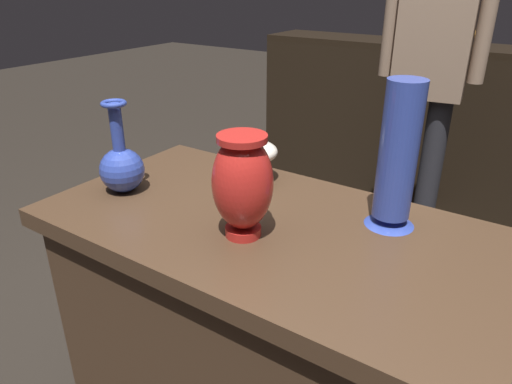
{
  "coord_description": "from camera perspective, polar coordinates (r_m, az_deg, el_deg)",
  "views": [
    {
      "loc": [
        0.57,
        -0.9,
        1.38
      ],
      "look_at": [
        -0.01,
        -0.04,
        0.9
      ],
      "focal_mm": 33.16,
      "sensor_mm": 36.0,
      "label": 1
    }
  ],
  "objects": [
    {
      "name": "vase_tall_behind",
      "position": [
        1.43,
        -0.16,
        4.75
      ],
      "size": [
        0.14,
        0.14,
        0.12
      ],
      "color": "silver",
      "rests_on": "display_plinth"
    },
    {
      "name": "vase_left_accent",
      "position": [
        1.18,
        16.67,
        3.67
      ],
      "size": [
        0.12,
        0.12,
        0.37
      ],
      "color": "#2D429E",
      "rests_on": "display_plinth"
    },
    {
      "name": "display_plinth",
      "position": [
        1.45,
        1.3,
        -17.52
      ],
      "size": [
        1.2,
        0.64,
        0.8
      ],
      "color": "#422D1E",
      "rests_on": "ground_plane"
    },
    {
      "name": "back_display_shelf",
      "position": [
        3.28,
        22.91,
        7.25
      ],
      "size": [
        2.6,
        0.4,
        0.99
      ],
      "color": "black",
      "rests_on": "ground_plane"
    },
    {
      "name": "shelf_vase_center",
      "position": [
        3.14,
        24.53,
        16.89
      ],
      "size": [
        0.1,
        0.1,
        0.09
      ],
      "color": "orange",
      "rests_on": "back_display_shelf"
    },
    {
      "name": "visitor_center_back",
      "position": [
        2.4,
        20.38,
        14.67
      ],
      "size": [
        0.47,
        0.22,
        1.71
      ],
      "rotation": [
        0.0,
        0.0,
        3.28
      ],
      "color": "#232328",
      "rests_on": "ground_plane"
    },
    {
      "name": "vase_centerpiece",
      "position": [
        1.1,
        -1.63,
        1.09
      ],
      "size": [
        0.15,
        0.15,
        0.25
      ],
      "color": "red",
      "rests_on": "display_plinth"
    },
    {
      "name": "vase_right_accent",
      "position": [
        1.41,
        -15.92,
        3.12
      ],
      "size": [
        0.13,
        0.13,
        0.27
      ],
      "color": "#2D429E",
      "rests_on": "display_plinth"
    }
  ]
}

